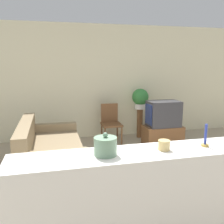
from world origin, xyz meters
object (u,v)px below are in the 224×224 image
Objects in this scene: wooden_chair at (111,121)px; potted_plant at (140,98)px; television at (163,114)px; couch at (49,154)px; decorative_bowl at (105,146)px.

potted_plant is at bearing 13.96° from wooden_chair.
potted_plant is (-0.26, 0.74, 0.25)m from television.
couch is 2.56m from television.
couch is at bearing 103.09° from decorative_bowl.
potted_plant reaches higher than wooden_chair.
wooden_chair is at bearing 152.21° from television.
potted_plant is 4.01m from decorative_bowl.
potted_plant is (2.16, 1.48, 0.67)m from couch.
television is 0.79× the size of wooden_chair.
potted_plant is 2.45× the size of decorative_bowl.
wooden_chair is (-1.04, 0.55, -0.24)m from television.
television is 0.82m from potted_plant.
television is at bearing -27.79° from wooden_chair.
wooden_chair is 1.82× the size of potted_plant.
wooden_chair is at bearing 75.87° from decorative_bowl.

